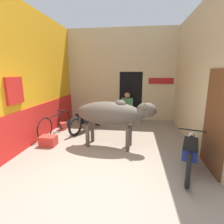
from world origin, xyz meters
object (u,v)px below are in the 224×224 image
at_px(plastic_stool, 137,117).
at_px(crate, 48,141).
at_px(shopkeeper_seated, 127,107).
at_px(cow, 112,114).
at_px(bucket, 63,126).
at_px(motorcycle_near, 190,151).
at_px(bicycle, 56,124).
at_px(motorcycle_far, 88,119).

bearing_deg(plastic_stool, crate, -132.74).
bearing_deg(shopkeeper_seated, cow, -96.79).
xyz_separation_m(crate, bucket, (-0.17, 1.41, -0.01)).
relative_size(plastic_stool, crate, 1.02).
relative_size(motorcycle_near, bucket, 7.05).
height_order(motorcycle_near, bicycle, motorcycle_near).
bearing_deg(motorcycle_far, crate, -117.12).
xyz_separation_m(plastic_stool, crate, (-2.50, -2.71, -0.10)).
height_order(motorcycle_near, bucket, motorcycle_near).
relative_size(shopkeeper_seated, crate, 2.84).
height_order(bicycle, plastic_stool, bicycle).
bearing_deg(shopkeeper_seated, motorcycle_near, -65.92).
xyz_separation_m(bicycle, plastic_stool, (2.71, 1.78, -0.12)).
xyz_separation_m(cow, shopkeeper_seated, (0.28, 2.35, -0.28)).
height_order(plastic_stool, bucket, plastic_stool).
distance_m(cow, crate, 1.97).
relative_size(motorcycle_near, motorcycle_far, 1.01).
relative_size(motorcycle_far, crate, 4.11).
height_order(crate, bucket, crate).
relative_size(motorcycle_far, plastic_stool, 4.05).
bearing_deg(plastic_stool, cow, -105.70).
distance_m(motorcycle_near, plastic_stool, 3.65).
bearing_deg(bicycle, motorcycle_near, -24.43).
xyz_separation_m(cow, crate, (-1.80, -0.19, -0.79)).
bearing_deg(crate, bucket, 96.99).
bearing_deg(bucket, cow, -31.84).
height_order(shopkeeper_seated, plastic_stool, shopkeeper_seated).
bearing_deg(motorcycle_near, motorcycle_far, 141.36).
bearing_deg(cow, crate, -173.92).
distance_m(crate, bucket, 1.43).
height_order(cow, plastic_stool, cow).
xyz_separation_m(motorcycle_near, plastic_stool, (-1.06, 3.49, -0.18)).
relative_size(cow, crate, 5.02).
xyz_separation_m(cow, bicycle, (-2.01, 0.74, -0.57)).
distance_m(motorcycle_near, bucket, 4.34).
bearing_deg(cow, shopkeeper_seated, 83.21).
bearing_deg(motorcycle_near, cow, 151.19).
bearing_deg(plastic_stool, bicycle, -146.79).
bearing_deg(crate, motorcycle_near, -12.35).
relative_size(motorcycle_far, shopkeeper_seated, 1.45).
xyz_separation_m(motorcycle_near, bucket, (-3.74, 2.19, -0.29)).
height_order(plastic_stool, crate, plastic_stool).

